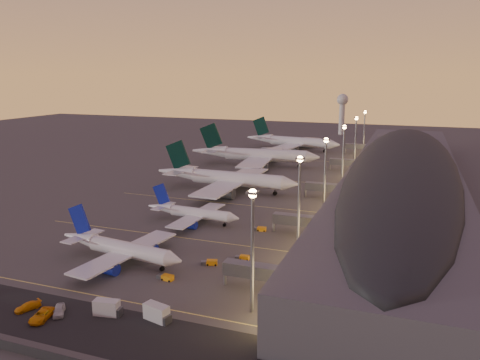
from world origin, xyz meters
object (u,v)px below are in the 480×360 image
radar_tower (342,107)px  baggage_tug_a (166,277)px  airliner_narrow_north (192,213)px  airliner_wide_far (292,142)px  airliner_narrow_south (120,248)px  service_van_b (42,315)px  baggage_tug_c (260,229)px  service_van_d (28,306)px  catering_truck_a (108,308)px  airliner_wide_near (225,178)px  baggage_tug_b (210,263)px  airliner_wide_mid (255,155)px  baggage_tug_d (243,258)px  catering_truck_b (158,313)px  service_van_c (59,310)px

radar_tower → baggage_tug_a: 293.24m
airliner_narrow_north → airliner_wide_far: size_ratio=0.53×
airliner_narrow_south → service_van_b: (2.66, -30.57, -2.70)m
baggage_tug_c → service_van_d: bearing=-118.7°
airliner_wide_far → catering_truck_a: 221.23m
airliner_narrow_north → service_van_d: 65.47m
baggage_tug_a → service_van_b: size_ratio=0.68×
airliner_wide_near → radar_tower: radar_tower is taller
airliner_narrow_north → baggage_tug_a: (13.64, -42.42, -2.55)m
baggage_tug_c → airliner_wide_near: bearing=119.8°
airliner_narrow_south → airliner_wide_near: (-3.00, 80.07, 1.63)m
radar_tower → airliner_narrow_south: bearing=-92.9°
baggage_tug_c → service_van_b: service_van_b is taller
airliner_wide_near → service_van_b: size_ratio=10.02×
airliner_narrow_south → airliner_narrow_north: (2.97, 36.67, -0.47)m
baggage_tug_b → service_van_b: 41.78m
baggage_tug_c → service_van_b: 70.58m
service_van_d → airliner_wide_far: bearing=114.3°
airliner_narrow_south → catering_truck_a: 28.21m
radar_tower → baggage_tug_c: bearing=-87.3°
airliner_wide_mid → service_van_d: airliner_wide_mid is taller
radar_tower → baggage_tug_d: radar_tower is taller
airliner_narrow_north → service_van_b: size_ratio=5.34×
baggage_tug_a → catering_truck_b: catering_truck_b is taller
airliner_wide_far → baggage_tug_b: (26.35, -190.00, -4.72)m
service_van_c → airliner_wide_near: bearing=59.3°
baggage_tug_a → catering_truck_a: catering_truck_a is taller
baggage_tug_a → service_van_b: bearing=-113.3°
baggage_tug_a → service_van_c: service_van_c is taller
airliner_wide_near → catering_truck_a: airliner_wide_near is taller
airliner_narrow_south → catering_truck_a: size_ratio=6.59×
catering_truck_b → radar_tower: bearing=105.6°
baggage_tug_c → airliner_narrow_south: bearing=-130.6°
catering_truck_a → catering_truck_b: bearing=-0.4°
airliner_wide_far → baggage_tug_c: (30.21, -160.23, -4.73)m
airliner_wide_near → service_van_c: bearing=-84.2°
service_van_c → baggage_tug_a: bearing=26.2°
catering_truck_b → baggage_tug_c: bearing=101.6°
service_van_b → baggage_tug_c: bearing=57.8°
airliner_wide_mid → baggage_tug_c: 107.35m
airliner_narrow_south → service_van_c: bearing=-73.8°
baggage_tug_b → service_van_b: service_van_b is taller
airliner_wide_mid → service_van_d: 165.59m
airliner_wide_near → service_van_b: airliner_wide_near is taller
airliner_wide_far → baggage_tug_c: bearing=-70.5°
baggage_tug_c → catering_truck_b: bearing=-96.2°
baggage_tug_d → service_van_d: bearing=-132.9°
radar_tower → service_van_d: size_ratio=6.23×
airliner_wide_far → baggage_tug_c: airliner_wide_far is taller
airliner_narrow_north → radar_tower: (11.76, 250.04, 18.76)m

